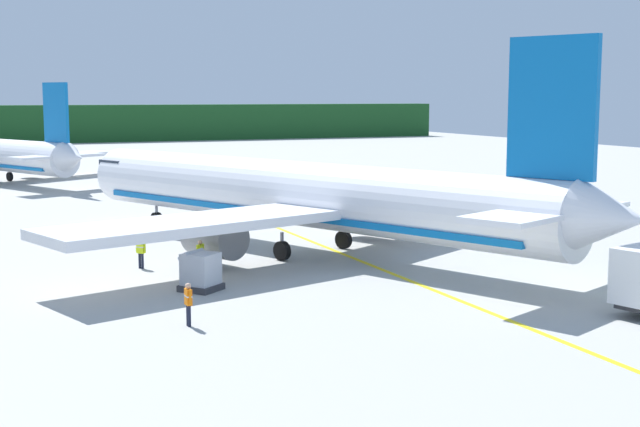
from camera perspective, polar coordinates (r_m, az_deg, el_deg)
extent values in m
cylinder|color=white|center=(52.05, -1.60, 1.34)|extent=(18.11, 34.44, 3.80)
cone|color=white|center=(66.91, -13.38, 2.54)|extent=(4.27, 3.66, 3.61)
cone|color=white|center=(40.77, 18.38, -0.24)|extent=(4.25, 4.24, 3.23)
cube|color=#192333|center=(65.02, -12.33, 3.19)|extent=(3.93, 3.51, 0.60)
cube|color=white|center=(44.58, -8.05, -0.66)|extent=(16.70, 9.51, 0.50)
cylinder|color=slate|center=(47.86, -6.82, -1.52)|extent=(3.31, 3.82, 2.20)
cube|color=white|center=(57.72, 6.22, 1.26)|extent=(16.26, 12.15, 0.50)
cylinder|color=slate|center=(56.84, 3.09, -0.03)|extent=(3.31, 3.82, 2.20)
cube|color=#0C66B2|center=(41.81, 14.78, 6.62)|extent=(2.12, 4.17, 6.50)
cube|color=white|center=(42.14, 14.56, 0.15)|extent=(10.80, 7.15, 0.24)
cube|color=#0C66B2|center=(52.18, -1.59, 0.20)|extent=(16.47, 31.07, 0.36)
cylinder|color=black|center=(62.73, -10.50, -0.42)|extent=(0.77, 1.15, 1.10)
cylinder|color=gray|center=(62.63, -10.52, 0.31)|extent=(0.20, 0.20, 0.50)
cylinder|color=black|center=(49.60, -2.47, -2.42)|extent=(0.77, 1.15, 1.10)
cylinder|color=gray|center=(49.47, -2.47, -1.51)|extent=(0.20, 0.20, 0.50)
cylinder|color=black|center=(53.32, 1.53, -1.71)|extent=(0.77, 1.15, 1.10)
cylinder|color=gray|center=(53.19, 1.53, -0.86)|extent=(0.20, 0.20, 0.50)
cone|color=white|center=(86.23, -15.63, 3.51)|extent=(3.77, 3.76, 2.83)
cube|color=white|center=(103.56, -16.58, 3.61)|extent=(14.13, 10.97, 0.44)
cylinder|color=slate|center=(103.73, -18.15, 2.97)|extent=(2.96, 3.36, 1.93)
cube|color=#0C66B2|center=(88.34, -16.70, 6.27)|extent=(1.96, 3.61, 5.70)
cube|color=white|center=(88.51, -16.60, 3.58)|extent=(9.42, 6.49, 0.21)
cylinder|color=black|center=(101.17, -19.42, 2.26)|extent=(0.70, 1.00, 0.96)
cylinder|color=gray|center=(101.11, -19.44, 2.66)|extent=(0.18, 0.18, 0.44)
cylinder|color=black|center=(40.97, 19.86, -5.17)|extent=(0.94, 0.51, 0.90)
cube|color=#333338|center=(42.46, -7.69, -4.75)|extent=(2.33, 2.33, 0.30)
cube|color=#B2B7C1|center=(42.28, -7.72, -3.56)|extent=(2.05, 2.05, 1.50)
cube|color=#B2B7C1|center=(42.46, -8.29, -2.70)|extent=(1.52, 1.40, 0.55)
cylinder|color=#191E33|center=(48.35, -11.57, -3.00)|extent=(0.14, 0.14, 0.82)
cylinder|color=#191E33|center=(48.24, -11.40, -3.02)|extent=(0.14, 0.14, 0.82)
cube|color=#CCE519|center=(48.17, -11.51, -2.17)|extent=(0.46, 0.47, 0.62)
cube|color=silver|center=(48.16, -11.51, -2.13)|extent=(0.47, 0.49, 0.06)
sphere|color=tan|center=(48.10, -11.52, -1.68)|extent=(0.22, 0.22, 0.22)
cylinder|color=#CCE519|center=(48.32, -11.77, -2.11)|extent=(0.09, 0.09, 0.59)
cylinder|color=#CCE519|center=(48.01, -11.25, -2.16)|extent=(0.09, 0.09, 0.59)
cylinder|color=#191E33|center=(35.96, -8.45, -6.57)|extent=(0.14, 0.14, 0.88)
cylinder|color=#191E33|center=(36.12, -8.53, -6.51)|extent=(0.14, 0.14, 0.88)
cube|color=orange|center=(35.86, -8.51, -5.35)|extent=(0.23, 0.45, 0.66)
cube|color=silver|center=(35.85, -8.51, -5.30)|extent=(0.24, 0.46, 0.06)
sphere|color=tan|center=(35.76, -8.53, -4.65)|extent=(0.24, 0.24, 0.24)
cylinder|color=orange|center=(35.60, -8.39, -5.39)|extent=(0.09, 0.09, 0.62)
cylinder|color=orange|center=(36.11, -8.63, -5.21)|extent=(0.09, 0.09, 0.62)
cylinder|color=#191E33|center=(46.39, -7.79, -3.34)|extent=(0.14, 0.14, 0.87)
cylinder|color=#191E33|center=(46.54, -7.67, -3.30)|extent=(0.14, 0.14, 0.87)
cube|color=#CCE519|center=(46.33, -7.75, -2.39)|extent=(0.47, 0.46, 0.65)
cube|color=silver|center=(46.32, -7.75, -2.35)|extent=(0.48, 0.48, 0.06)
sphere|color=tan|center=(46.26, -7.76, -1.85)|extent=(0.24, 0.24, 0.24)
cylinder|color=#CCE519|center=(46.10, -7.92, -2.41)|extent=(0.09, 0.09, 0.62)
cylinder|color=#CCE519|center=(46.55, -7.58, -2.30)|extent=(0.09, 0.09, 0.62)
cube|color=yellow|center=(48.92, 2.97, -3.22)|extent=(0.30, 60.00, 0.01)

